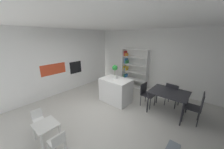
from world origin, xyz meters
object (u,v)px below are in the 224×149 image
at_px(built_in_oven, 76,67).
at_px(dining_chair_far, 172,93).
at_px(dining_table, 169,94).
at_px(child_table, 46,127).
at_px(dining_chair_window_side, 197,106).
at_px(child_chair_right, 57,141).
at_px(potted_plant_on_island, 115,70).
at_px(dining_chair_island_side, 146,92).
at_px(open_bookshelf, 133,69).
at_px(child_chair_left, 38,119).
at_px(kitchen_island, 116,90).

distance_m(built_in_oven, dining_chair_far, 4.39).
bearing_deg(dining_table, child_table, -121.64).
bearing_deg(dining_chair_window_side, child_chair_right, -38.25).
distance_m(dining_chair_far, dining_chair_window_side, 0.94).
distance_m(dining_table, dining_chair_far, 0.53).
height_order(potted_plant_on_island, dining_chair_island_side, potted_plant_on_island).
bearing_deg(open_bookshelf, potted_plant_on_island, -81.92).
bearing_deg(child_chair_left, potted_plant_on_island, -6.04).
bearing_deg(open_bookshelf, dining_chair_far, -20.56).
relative_size(potted_plant_on_island, child_chair_left, 0.89).
bearing_deg(child_chair_left, dining_chair_island_side, -22.88).
bearing_deg(potted_plant_on_island, built_in_oven, -174.01).
bearing_deg(open_bookshelf, dining_chair_island_side, -43.29).
height_order(dining_table, dining_chair_far, dining_chair_far).
xyz_separation_m(child_table, dining_chair_far, (1.91, 3.62, 0.17)).
bearing_deg(dining_chair_window_side, open_bookshelf, -117.18).
bearing_deg(dining_table, built_in_oven, -170.72).
relative_size(child_table, dining_chair_window_side, 0.56).
relative_size(open_bookshelf, dining_chair_window_side, 1.98).
relative_size(potted_plant_on_island, dining_chair_island_side, 0.63).
xyz_separation_m(dining_chair_window_side, dining_chair_island_side, (-1.57, -0.00, -0.07)).
height_order(kitchen_island, child_chair_right, kitchen_island).
xyz_separation_m(open_bookshelf, child_chair_left, (-0.29, -4.43, -0.58)).
bearing_deg(child_chair_right, kitchen_island, -171.42).
height_order(kitchen_island, dining_chair_island_side, kitchen_island).
bearing_deg(dining_chair_far, kitchen_island, 34.31).
relative_size(potted_plant_on_island, dining_chair_far, 0.59).
bearing_deg(open_bookshelf, child_chair_right, -79.97).
xyz_separation_m(open_bookshelf, dining_table, (2.17, -1.31, -0.21)).
relative_size(child_chair_left, child_chair_right, 1.17).
distance_m(child_chair_right, dining_chair_island_side, 3.19).
distance_m(child_chair_right, dining_chair_window_side, 3.82).
distance_m(child_chair_left, dining_chair_far, 4.37).
height_order(kitchen_island, dining_table, kitchen_island).
xyz_separation_m(kitchen_island, dining_chair_window_side, (2.62, 0.51, 0.11)).
bearing_deg(dining_chair_far, potted_plant_on_island, 31.68).
xyz_separation_m(kitchen_island, child_chair_left, (-0.63, -2.61, -0.13)).
xyz_separation_m(potted_plant_on_island, dining_chair_far, (1.91, 0.95, -0.72)).
distance_m(dining_table, dining_chair_window_side, 0.80).
bearing_deg(dining_chair_island_side, kitchen_island, 119.13).
bearing_deg(potted_plant_on_island, child_chair_left, -101.39).
distance_m(built_in_oven, child_chair_right, 3.80).
xyz_separation_m(potted_plant_on_island, dining_table, (1.92, 0.45, -0.56)).
relative_size(kitchen_island, child_chair_right, 2.23).
relative_size(dining_table, dining_chair_island_side, 1.35).
xyz_separation_m(dining_table, dining_chair_island_side, (-0.78, 0.00, -0.19)).
height_order(dining_table, dining_chair_window_side, dining_chair_window_side).
bearing_deg(built_in_oven, dining_table, 9.28).
xyz_separation_m(child_table, child_chair_left, (-0.53, 0.00, -0.04)).
xyz_separation_m(child_chair_left, dining_table, (2.46, 3.12, 0.37)).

